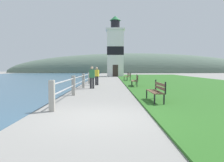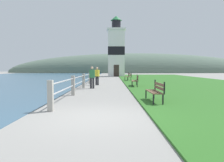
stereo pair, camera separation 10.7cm
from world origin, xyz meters
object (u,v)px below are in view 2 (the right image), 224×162
Objects in this scene: park_bench_midway at (135,80)px; lighthouse at (116,50)px; park_bench_far at (128,76)px; person_by_railing at (92,77)px; park_bench_near at (155,90)px; person_strolling at (97,75)px.

park_bench_midway is 21.67m from lighthouse.
park_bench_far is 0.17× the size of lighthouse.
lighthouse is 23.15m from person_by_railing.
park_bench_midway and park_bench_far have the same top height.
lighthouse is (-1.13, 29.13, 4.05)m from park_bench_near.
park_bench_far is (0.03, 15.71, -0.00)m from park_bench_near.
person_strolling is at bearing -22.05° from park_bench_midway.
lighthouse is (-1.12, 21.26, 4.05)m from park_bench_midway.
lighthouse is at bearing -88.91° from park_bench_near.
park_bench_far is 1.11× the size of person_by_railing.
person_by_railing is (-2.17, -22.74, -3.74)m from lighthouse.
park_bench_near is at bearing -137.97° from person_strolling.
park_bench_midway is 1.16× the size of park_bench_far.
park_bench_near is at bearing 82.49° from park_bench_far.
person_strolling is at bearing -72.69° from park_bench_near.
person_by_railing is at bearing 28.79° from park_bench_midway.
park_bench_near is 7.87m from park_bench_midway.
person_strolling is (-3.15, 9.44, 0.30)m from park_bench_near.
person_by_railing is at bearing -95.44° from lighthouse.
lighthouse is (-1.16, 13.42, 4.05)m from park_bench_far.
park_bench_midway is 1.28× the size of person_by_railing.
park_bench_near is 0.16× the size of lighthouse.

